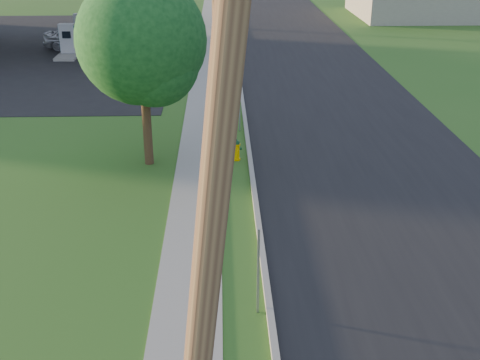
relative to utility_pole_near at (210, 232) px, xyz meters
name	(u,v)px	position (x,y,z in m)	size (l,w,h in m)	color
road	(386,193)	(5.10, 11.00, -4.79)	(8.00, 120.00, 0.02)	black
curb	(254,193)	(1.10, 11.00, -4.73)	(0.15, 120.00, 0.15)	gray
sidewalk	(196,196)	(-0.65, 11.00, -4.79)	(1.50, 120.00, 0.03)	gray
utility_pole_near	(210,232)	(0.00, 0.00, 0.00)	(1.40, 0.32, 9.48)	brown
sign_post_near	(258,272)	(0.85, 5.20, -3.80)	(0.05, 0.04, 2.00)	gray
sign_post_mid	(240,106)	(0.85, 17.00, -3.80)	(0.05, 0.04, 2.00)	gray
sign_post_far	(233,44)	(0.85, 29.20, -3.80)	(0.05, 0.04, 2.00)	gray
fuel_pump_ne	(69,44)	(-8.90, 31.00, -4.08)	(1.20, 3.20, 1.90)	gray
fuel_pump_se	(82,32)	(-8.90, 35.00, -4.08)	(1.20, 3.20, 1.90)	gray
tree_verge	(145,45)	(-2.23, 13.62, -0.80)	(4.10, 4.10, 6.22)	#3C2B18
hydrant_mid	(236,150)	(0.64, 13.91, -4.43)	(0.39, 0.35, 0.76)	#EFAF00
hydrant_far	(228,70)	(0.50, 25.79, -4.47)	(0.35, 0.31, 0.69)	yellow
car_silver	(79,37)	(-8.68, 32.98, -4.07)	(1.73, 4.31, 1.47)	#AAADB1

